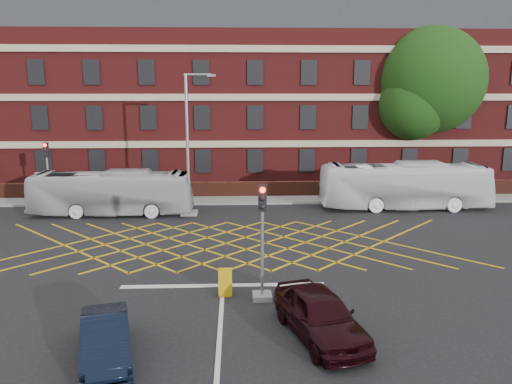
{
  "coord_description": "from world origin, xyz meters",
  "views": [
    {
      "loc": [
        0.58,
        -21.99,
        7.56
      ],
      "look_at": [
        1.49,
        1.5,
        2.72
      ],
      "focal_mm": 35.0,
      "sensor_mm": 36.0,
      "label": 1
    }
  ],
  "objects_px": {
    "utility_cabinet": "(225,282)",
    "bus_left": "(112,193)",
    "street_lamp": "(189,168)",
    "direction_signs": "(44,183)",
    "car_navy": "(106,339)",
    "bus_right": "(404,186)",
    "deciduous_tree": "(430,88)",
    "traffic_light_near": "(262,253)",
    "traffic_light_far": "(49,181)",
    "car_maroon": "(320,314)"
  },
  "relations": [
    {
      "from": "utility_cabinet",
      "to": "bus_left",
      "type": "bearing_deg",
      "value": 119.76
    },
    {
      "from": "street_lamp",
      "to": "direction_signs",
      "type": "xyz_separation_m",
      "value": [
        -10.09,
        3.48,
        -1.5
      ]
    },
    {
      "from": "bus_left",
      "to": "direction_signs",
      "type": "height_order",
      "value": "bus_left"
    },
    {
      "from": "utility_cabinet",
      "to": "street_lamp",
      "type": "bearing_deg",
      "value": 101.0
    },
    {
      "from": "car_navy",
      "to": "street_lamp",
      "type": "distance_m",
      "value": 16.97
    },
    {
      "from": "bus_right",
      "to": "utility_cabinet",
      "type": "xyz_separation_m",
      "value": [
        -11.24,
        -13.49,
        -1.0
      ]
    },
    {
      "from": "street_lamp",
      "to": "car_navy",
      "type": "bearing_deg",
      "value": -93.05
    },
    {
      "from": "bus_right",
      "to": "deciduous_tree",
      "type": "distance_m",
      "value": 10.48
    },
    {
      "from": "bus_left",
      "to": "car_navy",
      "type": "distance_m",
      "value": 17.46
    },
    {
      "from": "bus_right",
      "to": "traffic_light_near",
      "type": "height_order",
      "value": "traffic_light_near"
    },
    {
      "from": "bus_left",
      "to": "traffic_light_far",
      "type": "distance_m",
      "value": 4.8
    },
    {
      "from": "deciduous_tree",
      "to": "street_lamp",
      "type": "xyz_separation_m",
      "value": [
        -17.72,
        -8.51,
        -4.8
      ]
    },
    {
      "from": "bus_right",
      "to": "deciduous_tree",
      "type": "height_order",
      "value": "deciduous_tree"
    },
    {
      "from": "traffic_light_far",
      "to": "bus_left",
      "type": "bearing_deg",
      "value": -22.28
    },
    {
      "from": "bus_right",
      "to": "direction_signs",
      "type": "distance_m",
      "value": 23.86
    },
    {
      "from": "deciduous_tree",
      "to": "traffic_light_far",
      "type": "height_order",
      "value": "deciduous_tree"
    },
    {
      "from": "car_navy",
      "to": "deciduous_tree",
      "type": "xyz_separation_m",
      "value": [
        18.61,
        25.3,
        7.06
      ]
    },
    {
      "from": "street_lamp",
      "to": "direction_signs",
      "type": "distance_m",
      "value": 10.78
    },
    {
      "from": "traffic_light_far",
      "to": "utility_cabinet",
      "type": "xyz_separation_m",
      "value": [
        11.64,
        -14.43,
        -1.26
      ]
    },
    {
      "from": "car_navy",
      "to": "street_lamp",
      "type": "bearing_deg",
      "value": 72.06
    },
    {
      "from": "traffic_light_far",
      "to": "direction_signs",
      "type": "distance_m",
      "value": 1.73
    },
    {
      "from": "car_maroon",
      "to": "car_navy",
      "type": "bearing_deg",
      "value": 173.49
    },
    {
      "from": "bus_left",
      "to": "car_maroon",
      "type": "relative_size",
      "value": 2.22
    },
    {
      "from": "deciduous_tree",
      "to": "traffic_light_near",
      "type": "relative_size",
      "value": 2.88
    },
    {
      "from": "street_lamp",
      "to": "traffic_light_far",
      "type": "bearing_deg",
      "value": 167.63
    },
    {
      "from": "street_lamp",
      "to": "bus_left",
      "type": "bearing_deg",
      "value": 177.5
    },
    {
      "from": "traffic_light_near",
      "to": "direction_signs",
      "type": "xyz_separation_m",
      "value": [
        -13.86,
        16.29,
        -0.39
      ]
    },
    {
      "from": "car_navy",
      "to": "utility_cabinet",
      "type": "bearing_deg",
      "value": 38.12
    },
    {
      "from": "car_maroon",
      "to": "utility_cabinet",
      "type": "bearing_deg",
      "value": 115.99
    },
    {
      "from": "car_navy",
      "to": "traffic_light_far",
      "type": "height_order",
      "value": "traffic_light_far"
    },
    {
      "from": "traffic_light_near",
      "to": "traffic_light_far",
      "type": "relative_size",
      "value": 1.0
    },
    {
      "from": "car_maroon",
      "to": "traffic_light_far",
      "type": "xyz_separation_m",
      "value": [
        -14.64,
        17.78,
        1.01
      ]
    },
    {
      "from": "car_navy",
      "to": "direction_signs",
      "type": "relative_size",
      "value": 1.71
    },
    {
      "from": "car_maroon",
      "to": "bus_left",
      "type": "bearing_deg",
      "value": 106.72
    },
    {
      "from": "car_maroon",
      "to": "street_lamp",
      "type": "height_order",
      "value": "street_lamp"
    },
    {
      "from": "deciduous_tree",
      "to": "street_lamp",
      "type": "distance_m",
      "value": 20.23
    },
    {
      "from": "traffic_light_near",
      "to": "utility_cabinet",
      "type": "height_order",
      "value": "traffic_light_near"
    },
    {
      "from": "car_navy",
      "to": "traffic_light_far",
      "type": "distance_m",
      "value": 20.61
    },
    {
      "from": "traffic_light_near",
      "to": "direction_signs",
      "type": "distance_m",
      "value": 21.4
    },
    {
      "from": "traffic_light_far",
      "to": "deciduous_tree",
      "type": "bearing_deg",
      "value": 13.53
    },
    {
      "from": "deciduous_tree",
      "to": "bus_left",
      "type": "bearing_deg",
      "value": -159.77
    },
    {
      "from": "deciduous_tree",
      "to": "direction_signs",
      "type": "bearing_deg",
      "value": -169.74
    },
    {
      "from": "car_navy",
      "to": "utility_cabinet",
      "type": "distance_m",
      "value": 5.5
    },
    {
      "from": "bus_left",
      "to": "direction_signs",
      "type": "bearing_deg",
      "value": 59.41
    },
    {
      "from": "car_maroon",
      "to": "direction_signs",
      "type": "distance_m",
      "value": 24.71
    },
    {
      "from": "traffic_light_near",
      "to": "direction_signs",
      "type": "bearing_deg",
      "value": 130.39
    },
    {
      "from": "bus_right",
      "to": "utility_cabinet",
      "type": "distance_m",
      "value": 17.59
    },
    {
      "from": "direction_signs",
      "to": "traffic_light_far",
      "type": "bearing_deg",
      "value": -59.31
    },
    {
      "from": "bus_left",
      "to": "traffic_light_near",
      "type": "height_order",
      "value": "traffic_light_near"
    },
    {
      "from": "deciduous_tree",
      "to": "utility_cabinet",
      "type": "bearing_deg",
      "value": -126.2
    }
  ]
}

